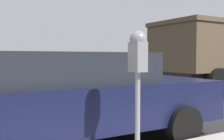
% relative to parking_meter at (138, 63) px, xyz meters
% --- Properties ---
extents(ground_plane, '(220.00, 220.00, 0.00)m').
position_rel_parking_meter_xyz_m(ground_plane, '(2.66, -0.14, -1.35)').
color(ground_plane, '#2B2B2D').
extents(parking_meter, '(0.21, 0.19, 1.57)m').
position_rel_parking_meter_xyz_m(parking_meter, '(0.00, 0.00, 0.00)').
color(parking_meter, gray).
rests_on(parking_meter, sidewalk).
extents(car_navy, '(2.03, 4.92, 1.49)m').
position_rel_parking_meter_xyz_m(car_navy, '(1.51, 0.25, -0.55)').
color(car_navy, '#14193D').
rests_on(car_navy, ground_plane).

